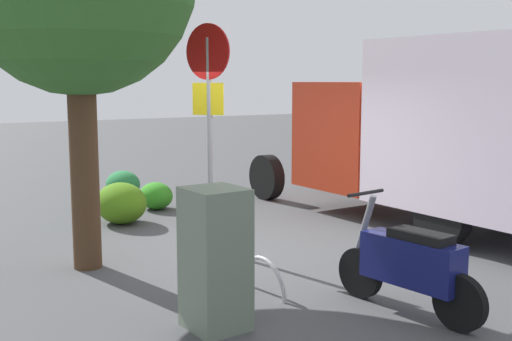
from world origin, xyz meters
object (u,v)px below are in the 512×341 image
box_truck_near (459,128)px  stop_sign (209,101)px  motorcycle (410,265)px  bike_rack_hoop (262,293)px  utility_cabinet (215,259)px

box_truck_near → stop_sign: size_ratio=2.33×
motorcycle → bike_rack_hoop: motorcycle is taller
box_truck_near → utility_cabinet: 5.48m
utility_cabinet → bike_rack_hoop: (0.65, -0.92, -0.69)m
stop_sign → bike_rack_hoop: 2.89m
motorcycle → stop_sign: size_ratio=0.57×
bike_rack_hoop → box_truck_near: bearing=-76.5°
box_truck_near → motorcycle: bearing=122.5°
box_truck_near → stop_sign: 4.03m
box_truck_near → utility_cabinet: (-1.66, 5.13, -0.95)m
box_truck_near → bike_rack_hoop: bearing=100.3°
motorcycle → utility_cabinet: bearing=61.3°
box_truck_near → utility_cabinet: size_ratio=5.33×
stop_sign → bike_rack_hoop: bearing=170.7°
stop_sign → utility_cabinet: stop_sign is taller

